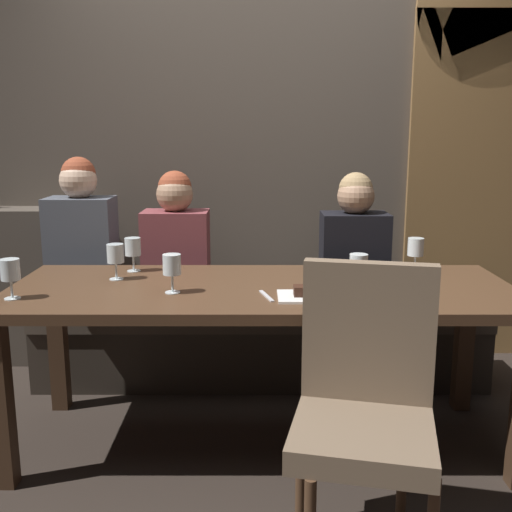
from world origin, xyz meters
The scene contains 18 objects.
ground centered at (0.00, 0.00, 0.00)m, with size 9.00×9.00×0.00m, color black.
back_wall_tiled centered at (0.00, 1.22, 1.50)m, with size 6.00×0.12×3.00m, color brown.
arched_door centered at (1.35, 1.15, 1.36)m, with size 0.90×0.05×2.55m.
back_counter centered at (-1.55, 1.04, 0.47)m, with size 1.10×0.28×0.95m, color #494138.
dining_table centered at (0.00, 0.00, 0.65)m, with size 2.20×0.84×0.74m.
banquette_bench centered at (0.00, 0.70, 0.23)m, with size 2.50×0.44×0.45m.
chair_near_side centered at (0.33, -0.72, 0.56)m, with size 0.52×0.52×0.98m.
diner_redhead centered at (-0.99, 0.71, 0.84)m, with size 0.36×0.24×0.82m.
diner_bearded centered at (-0.47, 0.72, 0.80)m, with size 0.36×0.24×0.74m.
diner_far_end centered at (0.51, 0.68, 0.80)m, with size 0.36×0.24×0.74m.
wine_glass_far_left centered at (-0.37, -0.11, 0.85)m, with size 0.08×0.08×0.16m.
wine_glass_center_back centered at (-1.01, -0.21, 0.85)m, with size 0.08×0.08×0.16m.
wine_glass_near_left centered at (-0.62, 0.28, 0.85)m, with size 0.08×0.08×0.16m.
wine_glass_near_right centered at (0.40, -0.11, 0.86)m, with size 0.08×0.08×0.16m.
wine_glass_center_front centered at (-0.66, 0.12, 0.85)m, with size 0.08×0.08×0.16m.
wine_glass_far_right centered at (0.74, 0.27, 0.86)m, with size 0.08×0.08×0.16m.
dessert_plate centered at (0.16, -0.19, 0.75)m, with size 0.19×0.19×0.05m.
fork_on_table centered at (0.02, -0.18, 0.74)m, with size 0.02×0.17×0.01m, color silver.
Camera 1 is at (-0.03, -2.54, 1.40)m, focal length 42.21 mm.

